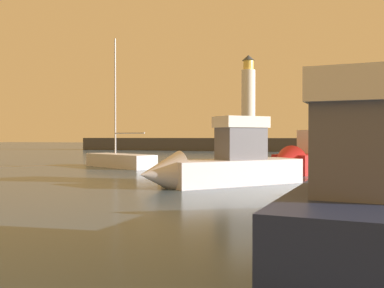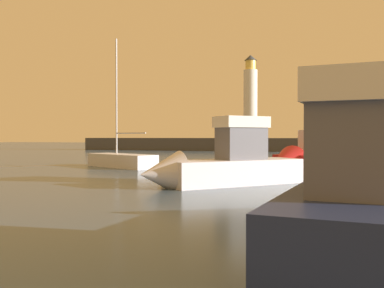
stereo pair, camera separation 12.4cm
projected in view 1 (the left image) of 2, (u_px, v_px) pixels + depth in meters
name	position (u px, v px, depth m)	size (l,w,h in m)	color
ground_plane	(240.00, 165.00, 34.94)	(220.00, 220.00, 0.00)	#384C60
breakwater	(274.00, 145.00, 66.64)	(63.74, 4.01, 2.03)	#423F3D
lighthouse	(248.00, 99.00, 67.59)	(2.14, 2.14, 12.99)	silver
motorboat_0	(219.00, 165.00, 20.34)	(7.36, 7.19, 3.62)	silver
motorboat_3	(364.00, 195.00, 9.52)	(3.63, 9.25, 3.89)	#1E284C
motorboat_4	(306.00, 159.00, 27.25)	(5.83, 8.16, 3.16)	#B21E1E
sailboat_moored	(120.00, 160.00, 32.23)	(6.48, 4.76, 9.67)	silver
mooring_buoy	(368.00, 185.00, 16.21)	(0.94, 0.94, 0.94)	red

